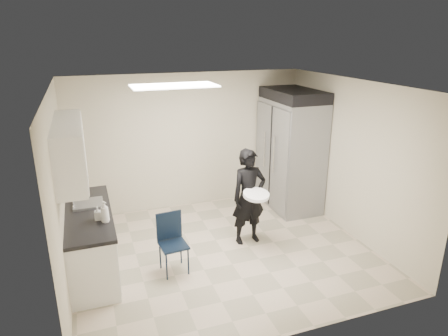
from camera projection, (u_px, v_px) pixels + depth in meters
name	position (u px, v px, depth m)	size (l,w,h in m)	color
floor	(223.00, 251.00, 6.31)	(4.50, 4.50, 0.00)	#BDAB94
ceiling	(223.00, 85.00, 5.48)	(4.50, 4.50, 0.00)	silver
back_wall	(189.00, 141.00, 7.68)	(4.50, 4.50, 0.00)	#BCB59B
left_wall	(60.00, 194.00, 5.18)	(4.00, 4.00, 0.00)	#BCB59B
right_wall	(351.00, 159.00, 6.61)	(4.00, 4.00, 0.00)	#BCB59B
ceiling_panel	(174.00, 86.00, 5.65)	(1.20, 0.60, 0.02)	white
lower_counter	(91.00, 242.00, 5.73)	(0.60, 1.90, 0.86)	silver
countertop	(88.00, 213.00, 5.58)	(0.64, 1.95, 0.05)	black
sink	(89.00, 207.00, 5.82)	(0.42, 0.40, 0.14)	gray
faucet	(73.00, 199.00, 5.71)	(0.02, 0.02, 0.24)	silver
upper_cabinets	(70.00, 150.00, 5.24)	(0.35, 1.80, 0.75)	silver
towel_dispenser	(68.00, 143.00, 6.31)	(0.22, 0.30, 0.35)	black
notice_sticker_left	(62.00, 197.00, 5.29)	(0.00, 0.12, 0.07)	yellow
notice_sticker_right	(63.00, 194.00, 5.48)	(0.00, 0.12, 0.07)	yellow
commercial_fridge	(291.00, 155.00, 7.69)	(0.80, 1.35, 2.10)	gray
fridge_compressor	(294.00, 95.00, 7.32)	(0.80, 1.35, 0.20)	black
folding_chair	(173.00, 245.00, 5.66)	(0.37, 0.37, 0.84)	black
man_tuxedo	(249.00, 197.00, 6.39)	(0.58, 0.39, 1.58)	black
bucket_lid	(256.00, 195.00, 6.13)	(0.41, 0.41, 0.05)	silver
soap_bottle_a	(105.00, 212.00, 5.23)	(0.11, 0.11, 0.29)	white
soap_bottle_b	(98.00, 213.00, 5.31)	(0.08, 0.09, 0.19)	#B8B9C6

